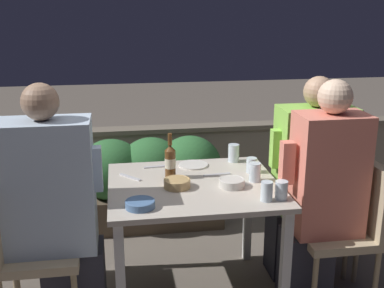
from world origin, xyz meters
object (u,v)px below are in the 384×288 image
(person_green_blouse, at_px, (308,179))
(beer_bottle, at_px, (170,161))
(chair_left_near, at_px, (21,238))
(chair_right_far, at_px, (335,196))
(chair_left_far, at_px, (32,215))
(chair_right_near, at_px, (351,218))
(person_blue_shirt, at_px, (56,210))
(person_coral_top, at_px, (322,196))
(potted_plant, at_px, (327,188))

(person_green_blouse, distance_m, beer_bottle, 0.91)
(chair_left_near, bearing_deg, chair_right_far, 8.66)
(person_green_blouse, height_order, beer_bottle, person_green_blouse)
(chair_left_far, height_order, person_green_blouse, person_green_blouse)
(chair_left_near, xyz_separation_m, chair_right_near, (1.87, -0.04, 0.00))
(person_blue_shirt, height_order, person_coral_top, person_blue_shirt)
(chair_left_far, relative_size, chair_right_far, 1.00)
(person_coral_top, height_order, chair_right_far, person_coral_top)
(person_coral_top, bearing_deg, person_blue_shirt, 178.64)
(chair_right_far, relative_size, potted_plant, 1.26)
(person_coral_top, distance_m, beer_bottle, 0.90)
(person_coral_top, bearing_deg, beer_bottle, 161.95)
(chair_left_near, distance_m, chair_right_near, 1.87)
(person_blue_shirt, height_order, chair_right_far, person_blue_shirt)
(person_green_blouse, xyz_separation_m, beer_bottle, (-0.89, -0.05, 0.19))
(person_green_blouse, bearing_deg, chair_left_near, -170.38)
(chair_right_far, bearing_deg, person_coral_top, -126.77)
(person_blue_shirt, bearing_deg, potted_plant, 19.81)
(chair_right_near, relative_size, person_green_blouse, 0.66)
(person_coral_top, bearing_deg, chair_right_near, 0.00)
(chair_right_near, bearing_deg, chair_right_far, 81.10)
(chair_left_near, bearing_deg, person_blue_shirt, 0.00)
(potted_plant, bearing_deg, beer_bottle, -160.46)
(chair_left_far, height_order, beer_bottle, beer_bottle)
(chair_right_near, distance_m, person_green_blouse, 0.38)
(person_blue_shirt, bearing_deg, chair_right_near, -1.21)
(chair_left_near, height_order, person_coral_top, person_coral_top)
(person_blue_shirt, distance_m, person_green_blouse, 1.56)
(chair_left_far, bearing_deg, chair_right_near, -10.21)
(person_coral_top, distance_m, chair_right_far, 0.44)
(person_blue_shirt, distance_m, potted_plant, 1.99)
(person_coral_top, height_order, potted_plant, person_coral_top)
(person_green_blouse, bearing_deg, chair_left_far, 179.76)
(chair_right_far, height_order, person_green_blouse, person_green_blouse)
(chair_left_near, xyz_separation_m, chair_right_far, (1.92, 0.29, 0.00))
(person_coral_top, height_order, beer_bottle, person_coral_top)
(person_green_blouse, relative_size, potted_plant, 1.91)
(chair_left_near, xyz_separation_m, potted_plant, (2.05, 0.67, -0.11))
(person_blue_shirt, distance_m, chair_right_far, 1.76)
(chair_left_far, bearing_deg, potted_plant, 10.23)
(chair_left_far, distance_m, person_coral_top, 1.71)
(person_green_blouse, relative_size, beer_bottle, 4.81)
(chair_left_far, bearing_deg, beer_bottle, -4.26)
(person_blue_shirt, xyz_separation_m, chair_left_far, (-0.18, 0.30, -0.15))
(person_green_blouse, bearing_deg, chair_right_far, 0.00)
(chair_right_far, distance_m, potted_plant, 0.41)
(person_green_blouse, bearing_deg, person_coral_top, -98.74)
(chair_left_far, relative_size, beer_bottle, 3.19)
(person_blue_shirt, height_order, potted_plant, person_blue_shirt)
(beer_bottle, bearing_deg, person_coral_top, -18.05)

